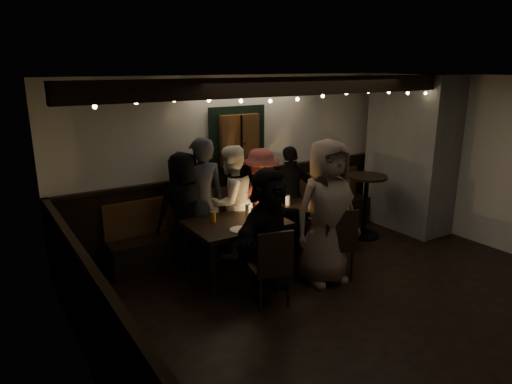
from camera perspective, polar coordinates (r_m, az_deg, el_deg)
room at (r=7.02m, az=10.96°, el=1.60°), size 6.02×5.01×2.62m
dining_table at (r=6.22m, az=0.98°, el=-3.59°), size 2.12×0.91×0.92m
chair_near_left at (r=5.30m, az=2.01°, el=-8.92°), size 0.52×0.52×0.96m
chair_near_right at (r=6.00m, az=10.14°, el=-5.97°), size 0.55×0.55×0.99m
chair_end at (r=7.11m, az=9.74°, el=-2.26°), size 0.58×0.58×1.04m
high_top at (r=7.61m, az=13.56°, el=-0.76°), size 0.65×0.65×1.03m
person_a at (r=6.39m, az=-8.89°, el=-2.17°), size 0.80×0.52×1.62m
person_b at (r=6.40m, az=-6.77°, el=-1.15°), size 0.74×0.56×1.81m
person_c at (r=6.61m, az=-3.15°, el=-1.25°), size 0.91×0.77×1.65m
person_d at (r=6.89m, az=0.62°, el=-0.93°), size 1.11×0.80×1.56m
person_e at (r=7.19m, az=4.32°, el=-0.33°), size 0.95×0.52×1.54m
person_f at (r=5.47m, az=1.66°, el=-5.12°), size 1.56×0.98×1.60m
person_g at (r=5.84m, az=8.81°, el=-2.54°), size 0.98×0.69×1.88m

